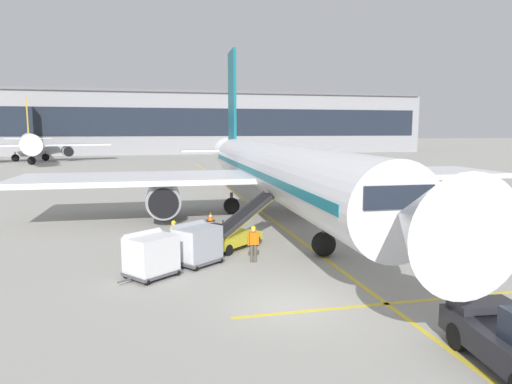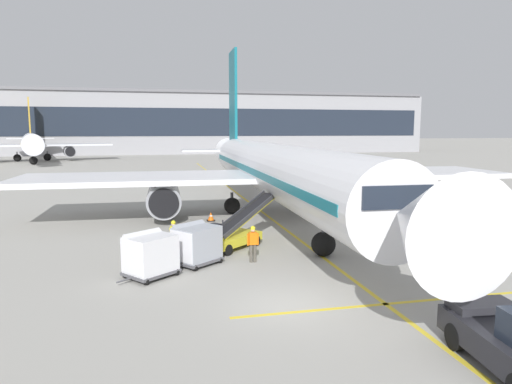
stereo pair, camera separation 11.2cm
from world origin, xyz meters
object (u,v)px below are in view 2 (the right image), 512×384
baggage_cart_lead (196,243)px  distant_airplane (32,143)px  parked_airplane (271,169)px  safety_cone_engine_keepout (211,217)px  belt_loader (234,232)px  ground_crew_by_carts (253,242)px  baggage_cart_second (150,254)px  ground_crew_by_loader (174,235)px  ground_crew_wingwalker (172,242)px  ground_crew_marshaller (191,237)px

baggage_cart_lead → distant_airplane: (-25.31, 78.13, 2.65)m
parked_airplane → safety_cone_engine_keepout: parked_airplane is taller
baggage_cart_lead → distant_airplane: distant_airplane is taller
parked_airplane → belt_loader: bearing=-115.8°
belt_loader → ground_crew_by_carts: bearing=-82.8°
baggage_cart_second → baggage_cart_lead: bearing=34.5°
parked_airplane → ground_crew_by_loader: size_ratio=25.73×
safety_cone_engine_keepout → distant_airplane: bearing=111.8°
ground_crew_wingwalker → parked_airplane: bearing=55.6°
ground_crew_by_loader → distant_airplane: 80.09m
baggage_cart_lead → distant_airplane: 82.17m
distant_airplane → ground_crew_by_carts: bearing=-70.4°
ground_crew_by_loader → ground_crew_wingwalker: same height
belt_loader → safety_cone_engine_keepout: size_ratio=7.97×
ground_crew_by_carts → ground_crew_wingwalker: (-3.72, 0.65, 0.00)m
belt_loader → ground_crew_marshaller: size_ratio=2.81×
belt_loader → ground_crew_by_carts: size_ratio=2.81×
belt_loader → distant_airplane: (-27.58, 75.45, 2.83)m
ground_crew_by_carts → ground_crew_marshaller: 3.18m
ground_crew_wingwalker → safety_cone_engine_keepout: size_ratio=2.83×
parked_airplane → safety_cone_engine_keepout: size_ratio=72.88×
ground_crew_marshaller → baggage_cart_second: bearing=-125.6°
ground_crew_by_carts → safety_cone_engine_keepout: ground_crew_by_carts is taller
belt_loader → safety_cone_engine_keepout: (-0.34, 7.40, -0.52)m
ground_crew_marshaller → safety_cone_engine_keepout: size_ratio=2.83×
parked_airplane → safety_cone_engine_keepout: 5.69m
ground_crew_marshaller → belt_loader: bearing=30.2°
baggage_cart_lead → parked_airplane: bearing=60.4°
baggage_cart_second → ground_crew_wingwalker: 2.06m
parked_airplane → distant_airplane: (-31.83, 66.66, 0.30)m
ground_crew_by_loader → ground_crew_wingwalker: (-0.14, -1.51, 0.00)m
distant_airplane → ground_crew_by_loader: bearing=-72.3°
ground_crew_marshaller → distant_airplane: bearing=108.1°
ground_crew_by_loader → ground_crew_by_carts: same height
distant_airplane → belt_loader: bearing=-69.9°
parked_airplane → ground_crew_wingwalker: 13.66m
parked_airplane → belt_loader: parked_airplane is taller
ground_crew_by_loader → ground_crew_marshaller: bearing=-37.9°
ground_crew_by_carts → baggage_cart_second: bearing=-166.2°
safety_cone_engine_keepout → distant_airplane: distant_airplane is taller
ground_crew_marshaller → ground_crew_by_loader: bearing=142.1°
ground_crew_by_carts → safety_cone_engine_keepout: size_ratio=2.83×
ground_crew_by_carts → ground_crew_wingwalker: size_ratio=1.00×
ground_crew_by_loader → safety_cone_engine_keepout: (2.87, 8.19, -0.70)m
ground_crew_by_carts → ground_crew_by_loader: bearing=148.9°
ground_crew_wingwalker → ground_crew_marshaller: bearing=43.6°
belt_loader → distant_airplane: 80.38m
belt_loader → ground_crew_by_loader: bearing=-166.2°
ground_crew_by_carts → parked_airplane: bearing=71.7°
safety_cone_engine_keepout → ground_crew_by_carts: bearing=-86.1°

